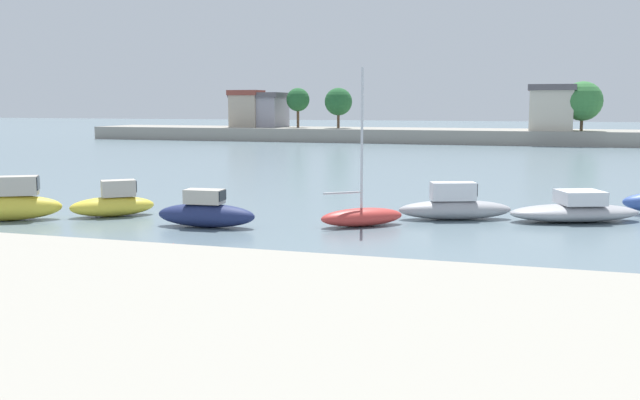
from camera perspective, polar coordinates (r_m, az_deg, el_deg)
The scene contains 9 objects.
ground_plane at distance 17.40m, azimuth -18.99°, elevation -8.91°, with size 400.00×400.00×0.00m, color slate.
moored_boat_0 at distance 32.54m, azimuth -23.66°, elevation -0.33°, with size 4.41×3.32×1.86m.
moored_boat_1 at distance 32.27m, azimuth -16.21°, elevation -0.27°, with size 3.64×3.32×1.57m.
moored_boat_2 at distance 28.58m, azimuth -9.12°, elevation -1.03°, with size 4.12×1.52×1.51m.
moored_boat_3 at distance 28.52m, azimuth 3.38°, elevation -1.25°, with size 3.46×3.03×6.27m.
moored_boat_4 at distance 30.67m, azimuth 10.73°, elevation -0.52°, with size 4.99×2.94×1.58m.
moored_boat_5 at distance 31.43m, azimuth 19.76°, elevation -0.78°, with size 5.83×3.88×1.29m.
mooring_buoy_0 at distance 23.85m, azimuth -11.66°, elevation -3.81°, with size 0.32×0.32×0.32m, color red.
distant_shoreline at distance 92.34m, azimuth 10.81°, elevation 5.74°, with size 100.44×9.86×7.54m.
Camera 1 is at (10.01, -13.39, 4.84)m, focal length 39.97 mm.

